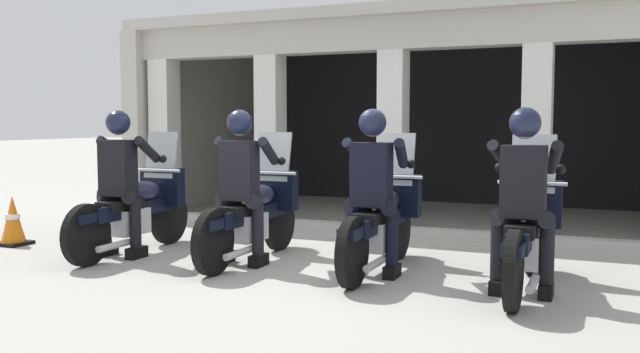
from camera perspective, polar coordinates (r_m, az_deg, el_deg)
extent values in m
plane|color=#A8A59E|center=(9.78, 6.65, -4.00)|extent=(80.00, 80.00, 0.00)
cube|color=black|center=(12.58, 10.85, 4.39)|extent=(8.43, 0.24, 2.85)
cube|color=#BCB7AD|center=(9.28, 6.23, 11.84)|extent=(8.43, 0.36, 0.44)
cube|color=#BCB7AD|center=(10.91, 8.87, 12.32)|extent=(8.43, 4.03, 0.16)
cube|color=#BCB7AD|center=(12.50, -9.88, 4.40)|extent=(0.30, 4.03, 2.85)
cube|color=silver|center=(10.90, -12.89, 3.17)|extent=(0.35, 0.36, 2.41)
cube|color=silver|center=(9.92, -4.18, 3.14)|extent=(0.35, 0.36, 2.41)
cube|color=silver|center=(9.21, 6.15, 3.01)|extent=(0.35, 0.36, 2.41)
cube|color=silver|center=(8.85, 17.74, 2.74)|extent=(0.35, 0.36, 2.41)
cube|color=#B7B5AD|center=(8.84, 5.13, -4.52)|extent=(8.03, 0.24, 0.12)
cylinder|color=black|center=(8.35, -12.55, -3.36)|extent=(0.09, 0.64, 0.64)
cylinder|color=black|center=(7.27, -19.04, -4.68)|extent=(0.09, 0.64, 0.64)
cube|color=black|center=(8.32, -12.58, -1.94)|extent=(0.14, 0.44, 0.08)
cube|color=silver|center=(7.75, -15.81, -3.66)|extent=(0.28, 0.44, 0.28)
cube|color=black|center=(7.77, -15.60, -2.67)|extent=(0.18, 1.24, 0.16)
ellipsoid|color=#1E2338|center=(7.92, -14.63, -1.20)|extent=(0.26, 0.48, 0.22)
cube|color=black|center=(7.62, -16.46, -2.29)|extent=(0.24, 0.52, 0.10)
cube|color=black|center=(7.29, -18.76, -3.25)|extent=(0.16, 0.48, 0.10)
cylinder|color=silver|center=(8.27, -12.83, -1.76)|extent=(0.05, 0.24, 0.53)
cube|color=black|center=(8.21, -13.09, -0.83)|extent=(0.52, 0.16, 0.44)
sphere|color=silver|center=(8.28, -12.68, -0.63)|extent=(0.18, 0.18, 0.18)
cube|color=silver|center=(8.16, -13.22, 1.78)|extent=(0.40, 0.14, 0.54)
cylinder|color=silver|center=(8.11, -13.54, 0.52)|extent=(0.62, 0.04, 0.04)
cylinder|color=silver|center=(7.44, -16.76, -5.54)|extent=(0.07, 0.55, 0.07)
cube|color=black|center=(7.57, -16.63, 0.70)|extent=(0.36, 0.22, 0.60)
cube|color=black|center=(7.66, -16.05, 0.90)|extent=(0.05, 0.02, 0.32)
sphere|color=#936B51|center=(7.57, -16.61, 4.14)|extent=(0.21, 0.21, 0.21)
sphere|color=#191E38|center=(7.57, -16.61, 4.37)|extent=(0.26, 0.26, 0.26)
cylinder|color=black|center=(7.53, -15.65, -1.67)|extent=(0.26, 0.29, 0.17)
cylinder|color=black|center=(7.52, -15.25, -3.78)|extent=(0.12, 0.12, 0.53)
cube|color=black|center=(7.58, -15.15, -6.20)|extent=(0.11, 0.26, 0.12)
cylinder|color=black|center=(7.70, -17.28, -1.57)|extent=(0.26, 0.29, 0.17)
cylinder|color=black|center=(7.78, -17.56, -3.56)|extent=(0.12, 0.12, 0.53)
cube|color=black|center=(7.84, -17.46, -5.91)|extent=(0.11, 0.26, 0.12)
cylinder|color=black|center=(7.60, -14.27, 2.20)|extent=(0.19, 0.48, 0.31)
sphere|color=black|center=(7.75, -13.08, 1.45)|extent=(0.09, 0.09, 0.09)
cylinder|color=black|center=(7.88, -16.82, 2.22)|extent=(0.19, 0.48, 0.31)
sphere|color=black|center=(8.07, -16.06, 1.51)|extent=(0.09, 0.09, 0.09)
cylinder|color=black|center=(7.76, -3.43, -3.85)|extent=(0.09, 0.64, 0.64)
cylinder|color=black|center=(6.56, -8.96, -5.48)|extent=(0.09, 0.64, 0.64)
cube|color=black|center=(7.73, -3.44, -2.33)|extent=(0.14, 0.44, 0.08)
cube|color=silver|center=(7.10, -6.16, -4.26)|extent=(0.28, 0.44, 0.28)
cube|color=black|center=(7.12, -5.97, -3.17)|extent=(0.18, 1.24, 0.16)
ellipsoid|color=#1E2338|center=(7.29, -5.14, -1.56)|extent=(0.26, 0.48, 0.22)
cube|color=black|center=(6.96, -6.70, -2.78)|extent=(0.24, 0.52, 0.10)
cube|color=black|center=(6.58, -8.70, -3.89)|extent=(0.16, 0.48, 0.10)
cylinder|color=silver|center=(7.68, -3.64, -2.14)|extent=(0.05, 0.24, 0.53)
cube|color=black|center=(7.61, -3.85, -1.14)|extent=(0.52, 0.16, 0.44)
sphere|color=silver|center=(7.70, -3.52, -0.92)|extent=(0.18, 0.18, 0.18)
cube|color=silver|center=(7.56, -3.94, 1.67)|extent=(0.40, 0.14, 0.54)
cylinder|color=silver|center=(7.50, -4.21, 0.31)|extent=(0.62, 0.04, 0.04)
cylinder|color=silver|center=(6.78, -6.72, -6.36)|extent=(0.07, 0.55, 0.07)
cube|color=black|center=(6.90, -6.82, 0.49)|extent=(0.36, 0.22, 0.60)
cube|color=#14193F|center=(7.01, -6.33, 0.72)|extent=(0.05, 0.02, 0.32)
sphere|color=tan|center=(6.90, -6.77, 4.27)|extent=(0.21, 0.21, 0.21)
sphere|color=#191E38|center=(6.90, -6.77, 4.52)|extent=(0.26, 0.26, 0.26)
cylinder|color=black|center=(6.88, -5.70, -2.10)|extent=(0.26, 0.29, 0.17)
cylinder|color=black|center=(6.89, -5.24, -4.40)|extent=(0.12, 0.12, 0.53)
cube|color=black|center=(6.96, -5.18, -7.03)|extent=(0.11, 0.26, 0.12)
cylinder|color=black|center=(7.02, -7.70, -1.99)|extent=(0.26, 0.29, 0.17)
cylinder|color=black|center=(7.09, -8.09, -4.17)|extent=(0.12, 0.12, 0.53)
cube|color=black|center=(7.15, -8.02, -6.74)|extent=(0.11, 0.26, 0.12)
cylinder|color=black|center=(6.99, -4.32, 2.12)|extent=(0.19, 0.48, 0.31)
sphere|color=black|center=(7.16, -3.26, 1.31)|extent=(0.09, 0.09, 0.09)
cylinder|color=black|center=(7.20, -7.43, 2.17)|extent=(0.19, 0.48, 0.31)
sphere|color=black|center=(7.41, -6.86, 1.39)|extent=(0.09, 0.09, 0.09)
cylinder|color=black|center=(7.29, 6.62, -4.42)|extent=(0.09, 0.64, 0.64)
cylinder|color=black|center=(5.99, 2.75, -6.40)|extent=(0.09, 0.64, 0.64)
cube|color=black|center=(7.26, 6.63, -2.80)|extent=(0.14, 0.44, 0.08)
cube|color=silver|center=(6.58, 4.74, -4.96)|extent=(0.28, 0.44, 0.28)
cube|color=black|center=(6.61, 4.89, -3.78)|extent=(0.18, 1.24, 0.16)
ellipsoid|color=black|center=(6.79, 5.48, -2.02)|extent=(0.26, 0.48, 0.22)
cube|color=black|center=(6.43, 4.38, -3.38)|extent=(0.24, 0.52, 0.10)
cube|color=black|center=(6.01, 2.95, -4.65)|extent=(0.16, 0.48, 0.10)
cylinder|color=silver|center=(7.20, 6.50, -2.61)|extent=(0.05, 0.24, 0.53)
cube|color=black|center=(7.13, 6.37, -1.55)|extent=(0.52, 0.16, 0.44)
sphere|color=silver|center=(7.22, 6.60, -1.31)|extent=(0.18, 0.18, 0.18)
cube|color=silver|center=(7.08, 6.35, 1.45)|extent=(0.40, 0.14, 0.54)
cylinder|color=silver|center=(7.02, 6.14, -0.01)|extent=(0.62, 0.04, 0.04)
cylinder|color=silver|center=(6.25, 4.75, -7.28)|extent=(0.07, 0.55, 0.07)
cube|color=black|center=(6.37, 4.35, 0.16)|extent=(0.36, 0.22, 0.60)
cube|color=#14193F|center=(6.48, 4.69, 0.42)|extent=(0.05, 0.02, 0.32)
sphere|color=#936B51|center=(6.37, 4.43, 4.26)|extent=(0.21, 0.21, 0.21)
sphere|color=#191E38|center=(6.37, 4.43, 4.53)|extent=(0.26, 0.26, 0.26)
cylinder|color=black|center=(6.37, 5.58, -2.64)|extent=(0.26, 0.29, 0.17)
cylinder|color=black|center=(6.40, 6.07, -5.11)|extent=(0.12, 0.12, 0.53)
cube|color=black|center=(6.47, 6.08, -7.94)|extent=(0.11, 0.26, 0.12)
cylinder|color=black|center=(6.46, 3.21, -2.53)|extent=(0.26, 0.29, 0.17)
cylinder|color=black|center=(6.52, 2.70, -4.90)|extent=(0.12, 0.12, 0.53)
cube|color=black|center=(6.59, 2.72, -7.67)|extent=(0.11, 0.26, 0.12)
cylinder|color=black|center=(6.51, 6.85, 1.92)|extent=(0.19, 0.48, 0.31)
sphere|color=black|center=(6.70, 7.68, 1.05)|extent=(0.09, 0.09, 0.09)
cylinder|color=black|center=(6.64, 3.20, 2.00)|extent=(0.19, 0.48, 0.31)
sphere|color=black|center=(6.86, 3.49, 1.16)|extent=(0.09, 0.09, 0.09)
cylinder|color=black|center=(6.84, 17.46, -5.22)|extent=(0.09, 0.64, 0.64)
cylinder|color=black|center=(5.47, 15.95, -7.64)|extent=(0.09, 0.64, 0.64)
cube|color=black|center=(6.80, 17.51, -3.50)|extent=(0.14, 0.44, 0.08)
cube|color=silver|center=(6.09, 16.75, -5.92)|extent=(0.28, 0.44, 0.28)
cube|color=black|center=(6.12, 16.83, -4.64)|extent=(0.18, 1.24, 0.16)
ellipsoid|color=black|center=(6.31, 17.10, -2.72)|extent=(0.26, 0.48, 0.22)
cube|color=black|center=(5.93, 16.65, -4.24)|extent=(0.24, 0.52, 0.10)
cube|color=black|center=(5.49, 16.08, -5.71)|extent=(0.16, 0.48, 0.10)
cylinder|color=silver|center=(6.74, 17.46, -3.30)|extent=(0.05, 0.24, 0.53)
cube|color=black|center=(6.66, 17.44, -2.17)|extent=(0.52, 0.16, 0.44)
sphere|color=silver|center=(6.76, 17.53, -1.91)|extent=(0.18, 0.18, 0.18)
cube|color=silver|center=(6.61, 17.50, 1.04)|extent=(0.40, 0.14, 0.54)
cylinder|color=silver|center=(6.54, 17.39, -0.53)|extent=(0.62, 0.04, 0.04)
cylinder|color=silver|center=(5.78, 17.50, -8.48)|extent=(0.07, 0.55, 0.07)
cube|color=black|center=(5.87, 16.72, -0.41)|extent=(0.36, 0.22, 0.60)
cube|color=#591414|center=(5.98, 16.86, -0.12)|extent=(0.05, 0.02, 0.32)
sphere|color=tan|center=(5.86, 16.85, 4.04)|extent=(0.21, 0.21, 0.21)
sphere|color=#191E38|center=(5.86, 16.85, 4.34)|extent=(0.26, 0.26, 0.26)
cylinder|color=black|center=(5.91, 18.02, -3.43)|extent=(0.26, 0.29, 0.17)
cylinder|color=black|center=(5.94, 18.54, -6.08)|extent=(0.12, 0.12, 0.53)
cube|color=black|center=(6.02, 18.46, -9.10)|extent=(0.11, 0.26, 0.12)
cylinder|color=black|center=(5.94, 15.33, -3.33)|extent=(0.26, 0.29, 0.17)
cylinder|color=black|center=(5.99, 14.70, -5.91)|extent=(0.12, 0.12, 0.53)
cube|color=black|center=(6.07, 14.65, -8.91)|extent=(0.11, 0.26, 0.12)
cylinder|color=black|center=(6.06, 19.08, 1.49)|extent=(0.19, 0.48, 0.31)
sphere|color=black|center=(6.27, 19.56, 0.57)|extent=(0.09, 0.09, 0.09)
cylinder|color=black|center=(6.11, 14.96, 1.61)|extent=(0.19, 0.48, 0.31)
sphere|color=black|center=(6.33, 14.86, 0.72)|extent=(0.09, 0.09, 0.09)
cube|color=black|center=(8.89, -24.35, -5.13)|extent=(0.34, 0.34, 0.04)
cone|color=orange|center=(8.85, -24.41, -3.25)|extent=(0.28, 0.28, 0.55)
cylinder|color=white|center=(8.84, -24.42, -3.07)|extent=(0.17, 0.17, 0.06)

